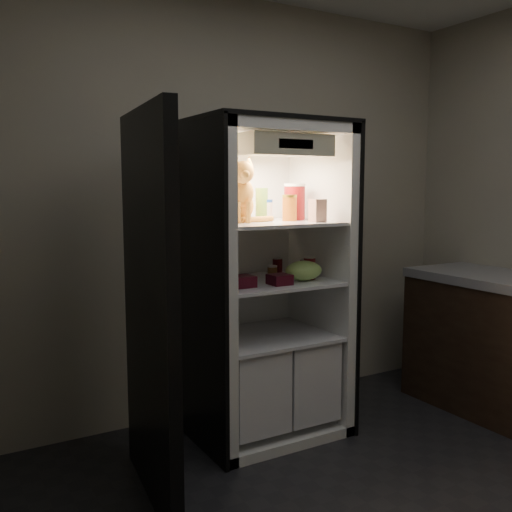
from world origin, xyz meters
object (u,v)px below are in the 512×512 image
Objects in this scene: cream_carton at (318,211)px; berry_box_right at (280,279)px; berry_box_left at (242,281)px; salsa_jar at (290,208)px; soda_can_c at (309,268)px; refrigerator at (261,303)px; mayo_tub at (265,210)px; condiment_jar at (272,272)px; parmesan_shaker at (262,204)px; soda_can_b at (305,268)px; grape_bag at (304,271)px; soda_can_a at (277,267)px; tabby_cat at (239,198)px; pepper_jar at (295,202)px.

cream_carton is 0.46m from berry_box_right.
berry_box_right is (0.22, -0.04, -0.00)m from berry_box_left.
soda_can_c is at bearing -37.91° from salsa_jar.
soda_can_c is (0.24, -0.15, 0.22)m from refrigerator.
berry_box_left is (-0.28, -0.21, -0.38)m from mayo_tub.
soda_can_c is 0.48m from berry_box_left.
refrigerator is at bearing 145.23° from condiment_jar.
refrigerator is 9.64× the size of parmesan_shaker.
soda_can_b is at bearing 77.21° from cream_carton.
mayo_tub is at bearing 99.33° from condiment_jar.
grape_bag is at bearing -67.34° from salsa_jar.
grape_bag is (0.19, -0.17, 0.21)m from refrigerator.
condiment_jar is at bearing -139.41° from soda_can_a.
tabby_cat is 0.62m from soda_can_b.
salsa_jar is at bearing -36.74° from parmesan_shaker.
parmesan_shaker is 1.26× the size of salsa_jar.
tabby_cat is 0.23m from mayo_tub.
pepper_jar is (0.24, -0.00, 0.61)m from refrigerator.
cream_carton is (0.19, -0.28, 0.00)m from mayo_tub.
grape_bag is (0.17, -0.20, -0.39)m from parmesan_shaker.
soda_can_b is 0.13m from grape_bag.
salsa_jar is at bearing -138.38° from pepper_jar.
soda_can_c is (0.41, -0.12, -0.42)m from tabby_cat.
mayo_tub is at bearing 18.87° from parmesan_shaker.
pepper_jar is 0.44m from grape_bag.
soda_can_c reaches higher than grape_bag.
cream_carton reaches higher than soda_can_a.
refrigerator reaches higher than soda_can_c.
soda_can_b is (0.26, -0.09, -0.39)m from parmesan_shaker.
parmesan_shaker is at bearing 142.76° from soda_can_c.
soda_can_a is 0.97× the size of berry_box_right.
parmesan_shaker is at bearing -161.13° from mayo_tub.
berry_box_left is at bearing -158.99° from pepper_jar.
pepper_jar is at bearing 11.50° from condiment_jar.
soda_can_c is at bearing -31.64° from condiment_jar.
parmesan_shaker is 0.22m from pepper_jar.
refrigerator is 0.34m from soda_can_b.
berry_box_left is at bearing -140.71° from parmesan_shaker.
salsa_jar is at bearing -46.53° from mayo_tub.
parmesan_shaker reaches higher than soda_can_c.
soda_can_c is 0.57× the size of grape_bag.
refrigerator is 8.00× the size of grape_bag.
grape_bag is at bearing -54.95° from mayo_tub.
cream_carton is at bearing -8.51° from berry_box_left.
mayo_tub is at bearing 133.47° from salsa_jar.
mayo_tub is at bearing 125.05° from grape_bag.
soda_can_a is (-0.09, 0.28, -0.36)m from cream_carton.
pepper_jar is (0.19, -0.03, 0.05)m from mayo_tub.
berry_box_right is (-0.20, -0.05, -0.03)m from grape_bag.
tabby_cat is (-0.17, -0.03, 0.64)m from refrigerator.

